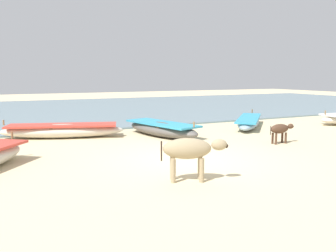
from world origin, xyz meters
TOP-DOWN VIEW (x-y plane):
  - ground at (0.00, 0.00)m, footprint 80.00×80.00m
  - sea_water at (0.00, 16.14)m, footprint 60.00×20.00m
  - fishing_boat_0 at (0.98, 3.81)m, footprint 2.09×3.96m
  - fishing_boat_2 at (-2.60, 5.19)m, footprint 4.73×2.46m
  - fishing_boat_4 at (5.68, 4.32)m, footprint 3.73×3.87m
  - cow_adult_dun at (-1.00, -1.88)m, footprint 1.47×0.87m
  - calf_near_dark at (4.07, 0.61)m, footprint 1.08×0.31m

SIDE VIEW (x-z plane):
  - ground at x=0.00m, z-range 0.00..0.00m
  - sea_water at x=0.00m, z-range 0.00..0.08m
  - fishing_boat_4 at x=5.68m, z-range -0.08..0.56m
  - fishing_boat_2 at x=-2.60m, z-range -0.08..0.65m
  - fishing_boat_0 at x=0.98m, z-range -0.08..0.67m
  - calf_near_dark at x=4.07m, z-range 0.15..0.85m
  - cow_adult_dun at x=-1.00m, z-range 0.22..1.21m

